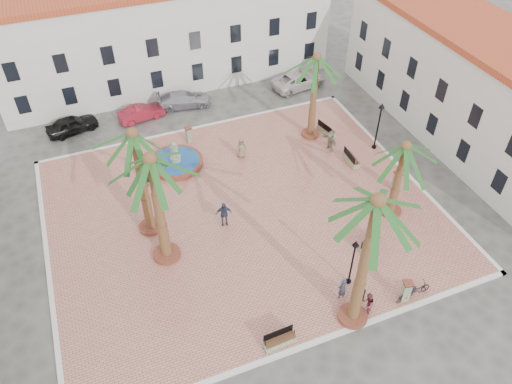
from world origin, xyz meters
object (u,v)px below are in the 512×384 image
at_px(car_black, 72,124).
at_px(palm_s, 375,216).
at_px(cyclist_a, 342,289).
at_px(palm_e, 404,156).
at_px(pedestrian_east, 330,141).
at_px(palm_ne, 316,67).
at_px(palm_sw, 152,172).
at_px(lamppost_e, 380,118).
at_px(bollard_e, 397,181).
at_px(pedestrian_fountain_b, 224,214).
at_px(pedestrian_fountain_a, 241,148).
at_px(bicycle_a, 417,290).
at_px(bollard_se, 406,291).
at_px(fountain, 176,161).
at_px(litter_bin, 361,294).
at_px(bench_s, 280,341).
at_px(bollard_n, 189,135).
at_px(cyclist_b, 368,304).
at_px(palm_nw, 135,146).
at_px(bench_e, 351,159).
at_px(lamppost_s, 354,255).
at_px(car_silver, 184,99).
at_px(bicycle_b, 407,293).
at_px(bench_se, 370,244).
at_px(car_white, 299,80).
at_px(pedestrian_north, 146,175).
at_px(bench_ne, 326,130).
at_px(car_red, 141,113).

bearing_deg(car_black, palm_s, -165.88).
height_order(cyclist_a, car_black, cyclist_a).
distance_m(palm_e, car_black, 26.90).
bearing_deg(pedestrian_east, palm_ne, -179.57).
distance_m(palm_sw, lamppost_e, 19.37).
distance_m(bollard_e, pedestrian_fountain_b, 12.78).
height_order(palm_ne, pedestrian_fountain_a, palm_ne).
bearing_deg(bicycle_a, bollard_se, 88.42).
relative_size(fountain, litter_bin, 5.26).
distance_m(bench_s, bollard_n, 19.56).
bearing_deg(litter_bin, cyclist_b, -103.36).
relative_size(palm_nw, palm_sw, 0.98).
xyz_separation_m(bench_e, bollard_n, (-10.93, 7.17, 0.47)).
bearing_deg(bollard_e, palm_ne, 107.92).
bearing_deg(pedestrian_east, palm_e, -7.63).
relative_size(cyclist_b, car_black, 0.39).
distance_m(lamppost_s, car_silver, 23.33).
height_order(bench_e, car_silver, car_silver).
height_order(bicycle_b, pedestrian_fountain_b, pedestrian_fountain_b).
bearing_deg(litter_bin, lamppost_s, 92.51).
bearing_deg(bench_se, litter_bin, -155.26).
xyz_separation_m(bollard_se, pedestrian_fountain_b, (-7.74, 9.69, 0.16)).
bearing_deg(bench_e, bench_s, 140.25).
height_order(bollard_e, car_white, bollard_e).
height_order(cyclist_b, car_silver, cyclist_b).
bearing_deg(bench_e, palm_e, -179.12).
distance_m(palm_ne, lamppost_e, 6.29).
xyz_separation_m(pedestrian_east, car_black, (-18.72, 10.37, -0.31)).
height_order(pedestrian_north, car_white, pedestrian_north).
bearing_deg(palm_e, car_white, 85.34).
xyz_separation_m(palm_nw, palm_e, (15.78, -4.57, -1.96)).
relative_size(litter_bin, cyclist_a, 0.49).
height_order(bench_ne, bicycle_a, bench_ne).
relative_size(palm_e, bollard_se, 3.92).
distance_m(bench_s, car_white, 27.58).
bearing_deg(car_white, bollard_e, 171.22).
relative_size(bollard_n, cyclist_b, 0.89).
distance_m(palm_nw, cyclist_b, 16.07).
height_order(palm_nw, pedestrian_east, palm_nw).
xyz_separation_m(fountain, pedestrian_fountain_a, (5.00, -0.96, 0.57)).
bearing_deg(palm_e, bench_s, -149.80).
relative_size(bollard_se, pedestrian_north, 0.79).
relative_size(bollard_n, car_black, 0.34).
xyz_separation_m(palm_ne, bollard_n, (-9.63, 2.72, -5.47)).
relative_size(palm_sw, bench_ne, 4.34).
distance_m(pedestrian_north, car_red, 9.12).
distance_m(bench_ne, lamppost_s, 15.71).
xyz_separation_m(bench_s, bicycle_b, (8.05, -0.02, 0.24)).
height_order(lamppost_s, bollard_e, lamppost_s).
height_order(lamppost_e, car_white, lamppost_e).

